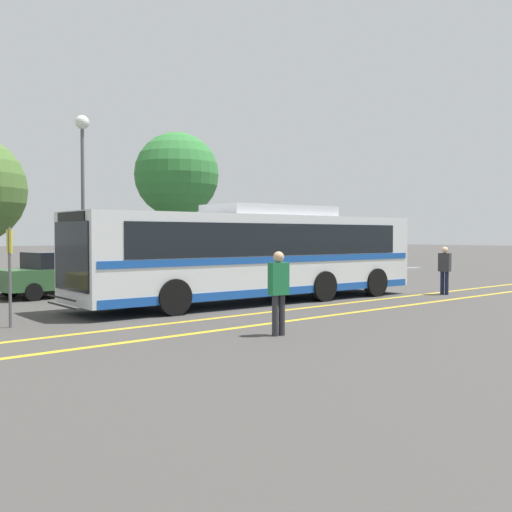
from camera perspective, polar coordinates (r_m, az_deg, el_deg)
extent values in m
plane|color=#423F3D|center=(20.16, 2.33, -4.21)|extent=(220.00, 220.00, 0.00)
cube|color=gold|center=(17.99, 4.64, -4.95)|extent=(32.28, 0.20, 0.01)
cube|color=gold|center=(16.90, 8.63, -5.42)|extent=(32.28, 0.20, 0.01)
cube|color=#99999E|center=(25.37, -10.74, -2.80)|extent=(40.28, 0.36, 0.15)
cube|color=silver|center=(19.46, 0.00, 0.20)|extent=(12.41, 3.26, 2.50)
cube|color=black|center=(19.45, 0.00, 1.59)|extent=(10.69, 3.20, 0.99)
cube|color=#194CA5|center=(19.47, 0.00, -0.21)|extent=(12.16, 3.28, 0.20)
cube|color=#194CA5|center=(19.53, 0.00, -3.11)|extent=(12.16, 3.27, 0.24)
cube|color=black|center=(16.39, -17.20, -0.01)|extent=(0.16, 2.29, 1.81)
cube|color=black|center=(16.39, -17.24, 3.62)|extent=(0.14, 1.82, 0.24)
cube|color=silver|center=(19.85, 1.40, 4.32)|extent=(4.40, 2.31, 0.33)
cube|color=black|center=(16.36, -18.08, -3.81)|extent=(0.14, 1.95, 0.04)
cube|color=black|center=(16.38, -18.07, -4.51)|extent=(0.14, 1.95, 0.04)
cylinder|color=black|center=(16.36, -7.83, -3.91)|extent=(1.01, 0.33, 1.00)
cylinder|color=black|center=(18.54, -11.73, -3.24)|extent=(1.01, 0.33, 1.00)
cylinder|color=black|center=(19.81, 6.44, -2.88)|extent=(1.01, 0.33, 1.00)
cylinder|color=black|center=(21.65, 1.80, -2.45)|extent=(1.01, 0.33, 1.00)
cylinder|color=black|center=(21.69, 11.31, -2.48)|extent=(1.01, 0.33, 1.00)
cylinder|color=black|center=(23.38, 6.65, -2.14)|extent=(1.01, 0.33, 1.00)
cube|color=#335B33|center=(22.47, -18.39, -1.99)|extent=(4.33, 2.17, 0.72)
cube|color=black|center=(22.39, -18.65, -0.36)|extent=(1.87, 1.79, 0.56)
cylinder|color=black|center=(23.90, -16.54, -2.60)|extent=(0.61, 0.24, 0.60)
cylinder|color=black|center=(22.32, -14.33, -2.89)|extent=(0.61, 0.24, 0.60)
cylinder|color=black|center=(22.79, -22.35, -2.88)|extent=(0.61, 0.24, 0.60)
cylinder|color=black|center=(21.12, -20.47, -3.23)|extent=(0.61, 0.24, 0.60)
cylinder|color=#2D2D33|center=(12.96, 1.84, -5.69)|extent=(0.14, 0.14, 0.89)
cylinder|color=#2D2D33|center=(13.05, 2.47, -5.64)|extent=(0.14, 0.14, 0.89)
cube|color=#1E723F|center=(12.92, 2.16, -2.18)|extent=(0.45, 0.30, 0.70)
sphere|color=tan|center=(12.89, 2.16, -0.09)|extent=(0.24, 0.24, 0.24)
cylinder|color=#191E38|center=(23.02, 17.32, -2.46)|extent=(0.14, 0.14, 0.85)
cylinder|color=#191E38|center=(22.95, 17.70, -2.48)|extent=(0.14, 0.14, 0.85)
cube|color=#333338|center=(22.94, 17.53, -0.57)|extent=(0.27, 0.44, 0.67)
sphere|color=beige|center=(22.92, 17.54, 0.56)|extent=(0.23, 0.23, 0.23)
cylinder|color=#59595E|center=(15.19, -22.40, -1.91)|extent=(0.07, 0.07, 2.36)
cube|color=yellow|center=(15.16, -22.44, 1.30)|extent=(0.05, 0.40, 0.56)
cylinder|color=#59595E|center=(25.01, -16.15, 4.26)|extent=(0.14, 0.14, 6.41)
sphere|color=silver|center=(25.40, -16.23, 12.14)|extent=(0.56, 0.56, 0.56)
cylinder|color=#513823|center=(31.43, -7.53, 1.36)|extent=(0.28, 0.28, 3.68)
sphere|color=#337A38|center=(31.58, -7.55, 7.68)|extent=(4.37, 4.37, 4.37)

